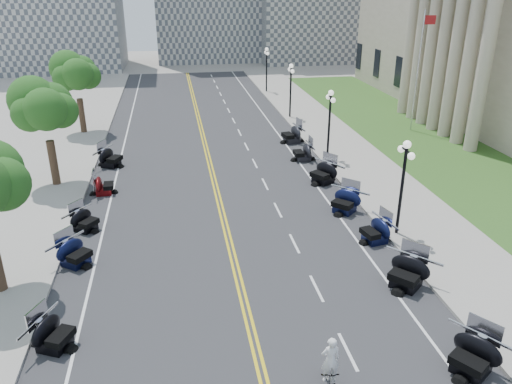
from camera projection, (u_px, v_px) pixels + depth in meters
ground at (243, 296)px, 20.83m from camera, size 160.00×160.00×0.00m
road at (219, 200)px, 29.90m from camera, size 16.00×90.00×0.01m
centerline_yellow_a at (217, 200)px, 29.88m from camera, size 0.12×90.00×0.00m
centerline_yellow_b at (221, 200)px, 29.92m from camera, size 0.12×90.00×0.00m
edge_line_north at (322, 193)px, 30.88m from camera, size 0.12×90.00×0.00m
edge_line_south at (109, 207)px, 28.91m from camera, size 0.12×90.00×0.00m
lane_dash_5 at (348, 351)px, 17.69m from camera, size 0.12×2.00×0.00m
lane_dash_6 at (317, 288)px, 21.32m from camera, size 0.12×2.00×0.00m
lane_dash_7 at (294, 243)px, 24.95m from camera, size 0.12×2.00×0.00m
lane_dash_8 at (278, 210)px, 28.58m from camera, size 0.12×2.00×0.00m
lane_dash_9 at (265, 184)px, 32.20m from camera, size 0.12×2.00×0.00m
lane_dash_10 at (255, 163)px, 35.83m from camera, size 0.12×2.00×0.00m
lane_dash_11 at (246, 146)px, 39.46m from camera, size 0.12×2.00×0.00m
lane_dash_12 at (240, 132)px, 43.09m from camera, size 0.12×2.00×0.00m
lane_dash_13 at (234, 121)px, 46.71m from camera, size 0.12×2.00×0.00m
lane_dash_14 at (229, 110)px, 50.34m from camera, size 0.12×2.00×0.00m
lane_dash_15 at (224, 102)px, 53.97m from camera, size 0.12×2.00×0.00m
lane_dash_16 at (220, 94)px, 57.60m from camera, size 0.12×2.00×0.00m
lane_dash_17 at (217, 87)px, 61.22m from camera, size 0.12×2.00×0.00m
lane_dash_18 at (214, 81)px, 64.85m from camera, size 0.12×2.00×0.00m
lane_dash_19 at (212, 76)px, 68.48m from camera, size 0.12×2.00×0.00m
sidewalk_north at (384, 188)px, 31.49m from camera, size 5.00×90.00×0.15m
sidewalk_south at (34, 211)px, 28.25m from camera, size 5.00×90.00×0.15m
lawn at (427, 144)px, 39.83m from camera, size 9.00×60.00×0.10m
street_lamp_2 at (402, 189)px, 24.77m from camera, size 0.50×1.20×4.90m
street_lamp_3 at (329, 125)px, 35.65m from camera, size 0.50×1.20×4.90m
street_lamp_4 at (291, 91)px, 46.53m from camera, size 0.50×1.20×4.90m
street_lamp_5 at (267, 70)px, 57.41m from camera, size 0.50×1.20×4.90m
flagpole at (418, 73)px, 41.60m from camera, size 1.10×0.20×10.00m
tree_3 at (45, 113)px, 30.12m from camera, size 4.80×4.80×9.20m
tree_4 at (77, 78)px, 41.01m from camera, size 4.80×4.80×9.20m
motorcycle_n_4 at (473, 354)px, 16.52m from camera, size 2.90×2.90×1.46m
motorcycle_n_5 at (407, 271)px, 21.18m from camera, size 3.09×3.09×1.53m
motorcycle_n_6 at (376, 230)px, 24.89m from camera, size 2.31×2.31×1.36m
motorcycle_n_7 at (345, 200)px, 28.09m from camera, size 2.94×2.94×1.45m
motorcycle_n_8 at (323, 172)px, 32.13m from camera, size 2.99×2.99×1.52m
motorcycle_n_9 at (303, 151)px, 36.18m from camera, size 2.04×2.04×1.41m
motorcycle_n_10 at (292, 133)px, 40.15m from camera, size 2.53×2.53×1.54m
motorcycle_s_5 at (53, 332)px, 17.66m from camera, size 2.53×2.53×1.33m
motorcycle_s_6 at (74, 252)px, 22.86m from camera, size 2.74×2.74×1.37m
motorcycle_s_7 at (85, 219)px, 26.04m from camera, size 2.53×2.53×1.26m
motorcycle_s_8 at (103, 184)px, 30.52m from camera, size 1.90×1.90×1.28m
motorcycle_s_9 at (110, 157)px, 34.98m from camera, size 2.81×2.81×1.47m
bicycle at (329, 377)px, 15.90m from camera, size 0.63×1.65×0.97m
cyclist_rider at (331, 344)px, 15.38m from camera, size 0.61×0.40×1.68m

